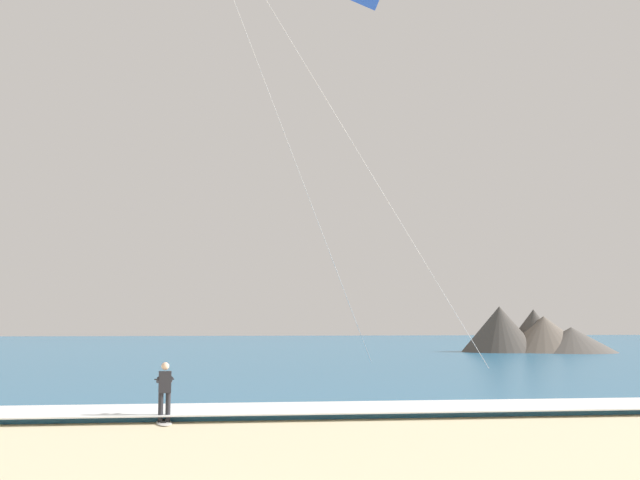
% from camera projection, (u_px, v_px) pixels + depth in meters
% --- Properties ---
extents(sea, '(200.00, 120.00, 0.20)m').
position_uv_depth(sea, '(222.00, 347.00, 80.75)').
color(sea, teal).
rests_on(sea, ground).
extents(surf_foam, '(200.00, 3.15, 0.04)m').
position_uv_depth(surf_foam, '(208.00, 409.00, 22.54)').
color(surf_foam, white).
rests_on(surf_foam, sea).
extents(surfboard, '(0.62, 1.45, 0.09)m').
position_uv_depth(surfboard, '(164.00, 423.00, 21.03)').
color(surfboard, white).
rests_on(surfboard, ground).
extents(kitesurfer, '(0.56, 0.56, 1.69)m').
position_uv_depth(kitesurfer, '(165.00, 389.00, 21.15)').
color(kitesurfer, '#232328').
rests_on(kitesurfer, ground).
extents(headland_right, '(13.45, 9.81, 4.17)m').
position_uv_depth(headland_right, '(536.00, 334.00, 66.09)').
color(headland_right, '#56514C').
rests_on(headland_right, ground).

